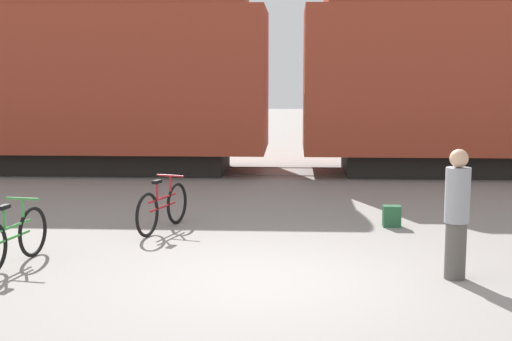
{
  "coord_description": "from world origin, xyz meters",
  "views": [
    {
      "loc": [
        0.21,
        -8.16,
        2.46
      ],
      "look_at": [
        -0.31,
        1.66,
        1.1
      ],
      "focal_mm": 50.0,
      "sensor_mm": 36.0,
      "label": 1
    }
  ],
  "objects_px": {
    "freight_train": "(285,56)",
    "backpack": "(392,216)",
    "bicycle_maroon": "(163,207)",
    "person_in_grey": "(457,213)",
    "bicycle_green": "(13,238)"
  },
  "relations": [
    {
      "from": "freight_train",
      "to": "backpack",
      "type": "distance_m",
      "value": 7.05
    },
    {
      "from": "bicycle_maroon",
      "to": "person_in_grey",
      "type": "bearing_deg",
      "value": -31.62
    },
    {
      "from": "freight_train",
      "to": "person_in_grey",
      "type": "height_order",
      "value": "freight_train"
    },
    {
      "from": "bicycle_maroon",
      "to": "backpack",
      "type": "height_order",
      "value": "bicycle_maroon"
    },
    {
      "from": "bicycle_maroon",
      "to": "backpack",
      "type": "distance_m",
      "value": 3.65
    },
    {
      "from": "freight_train",
      "to": "backpack",
      "type": "relative_size",
      "value": 157.13
    },
    {
      "from": "bicycle_green",
      "to": "bicycle_maroon",
      "type": "bearing_deg",
      "value": 54.81
    },
    {
      "from": "bicycle_maroon",
      "to": "backpack",
      "type": "relative_size",
      "value": 4.76
    },
    {
      "from": "bicycle_green",
      "to": "backpack",
      "type": "relative_size",
      "value": 4.76
    },
    {
      "from": "freight_train",
      "to": "bicycle_maroon",
      "type": "distance_m",
      "value": 7.39
    },
    {
      "from": "bicycle_green",
      "to": "person_in_grey",
      "type": "height_order",
      "value": "person_in_grey"
    },
    {
      "from": "freight_train",
      "to": "bicycle_maroon",
      "type": "height_order",
      "value": "freight_train"
    },
    {
      "from": "freight_train",
      "to": "bicycle_green",
      "type": "relative_size",
      "value": 33.0
    },
    {
      "from": "freight_train",
      "to": "person_in_grey",
      "type": "distance_m",
      "value": 9.63
    },
    {
      "from": "freight_train",
      "to": "bicycle_green",
      "type": "bearing_deg",
      "value": -110.7
    }
  ]
}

